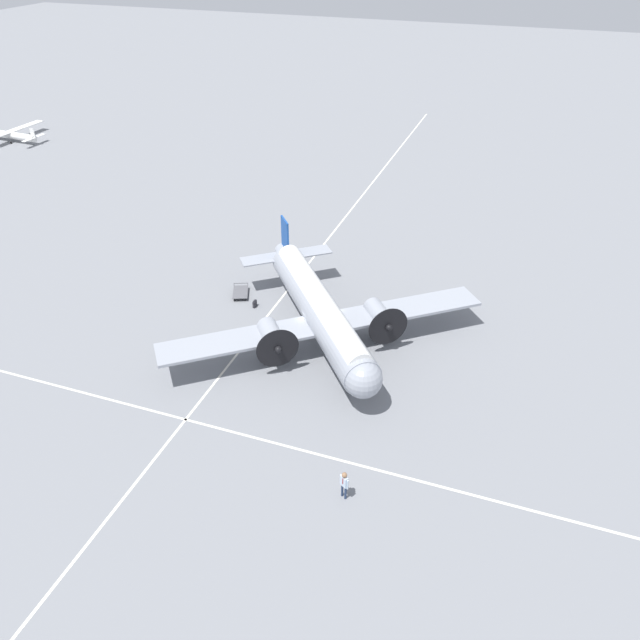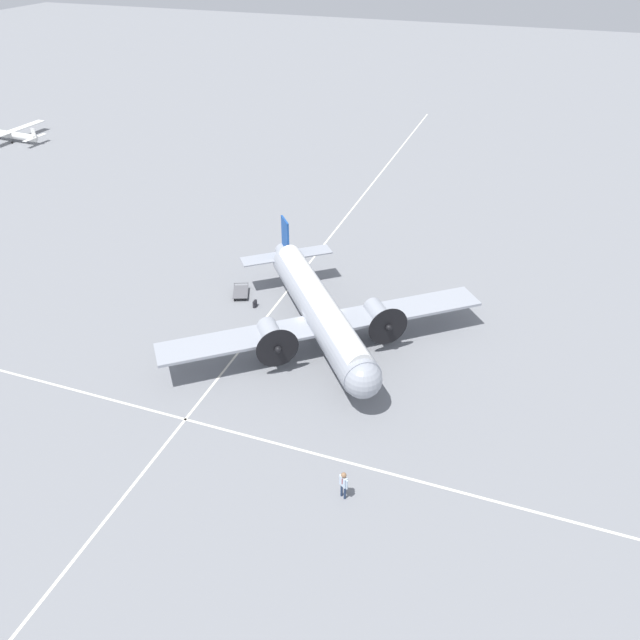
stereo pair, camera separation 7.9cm
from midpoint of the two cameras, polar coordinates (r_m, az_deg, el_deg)
ground_plane at (r=44.20m, az=0.05°, el=-1.72°), size 300.00×300.00×0.00m
apron_line_eastwest at (r=45.73m, az=-5.52°, el=-0.55°), size 120.00×0.16×0.01m
apron_line_northsouth at (r=36.67m, az=-5.69°, el=-10.72°), size 0.16×120.00×0.01m
airliner_main at (r=42.52m, az=0.22°, el=0.69°), size 18.24×19.23×5.57m
crew_foreground at (r=32.77m, az=2.24°, el=-14.63°), size 0.37×0.54×1.76m
suitcase_near_door at (r=47.86m, az=-5.92°, el=1.49°), size 0.48×0.15×0.57m
baggage_cart at (r=49.46m, az=-7.22°, el=2.55°), size 2.29×1.84×0.56m
light_aircraft_distant at (r=93.98m, az=-26.35°, el=14.95°), size 11.30×8.38×2.14m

